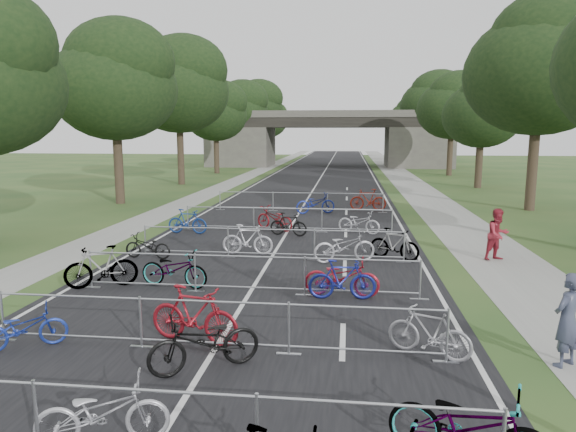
% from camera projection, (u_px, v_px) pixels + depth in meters
% --- Properties ---
extents(road, '(11.00, 140.00, 0.01)m').
position_uv_depth(road, '(322.00, 176.00, 52.41)').
color(road, black).
rests_on(road, ground).
extents(sidewalk_right, '(3.00, 140.00, 0.01)m').
position_uv_depth(sidewalk_right, '(401.00, 177.00, 51.49)').
color(sidewalk_right, gray).
rests_on(sidewalk_right, ground).
extents(sidewalk_left, '(2.00, 140.00, 0.01)m').
position_uv_depth(sidewalk_left, '(250.00, 175.00, 53.27)').
color(sidewalk_left, gray).
rests_on(sidewalk_left, ground).
extents(lane_markings, '(0.12, 140.00, 0.00)m').
position_uv_depth(lane_markings, '(322.00, 176.00, 52.41)').
color(lane_markings, silver).
rests_on(lane_markings, ground).
extents(overpass_bridge, '(31.00, 8.00, 7.05)m').
position_uv_depth(overpass_bridge, '(328.00, 139.00, 66.54)').
color(overpass_bridge, '#4F4B47').
rests_on(overpass_bridge, ground).
extents(tree_left_1, '(7.56, 7.56, 11.53)m').
position_uv_depth(tree_left_1, '(115.00, 84.00, 30.90)').
color(tree_left_1, '#33261C').
rests_on(tree_left_1, ground).
extents(tree_right_1, '(8.18, 8.18, 12.47)m').
position_uv_depth(tree_right_1, '(543.00, 67.00, 27.99)').
color(tree_right_1, '#33261C').
rests_on(tree_right_1, ground).
extents(tree_left_2, '(8.40, 8.40, 12.81)m').
position_uv_depth(tree_left_2, '(179.00, 87.00, 42.53)').
color(tree_left_2, '#33261C').
rests_on(tree_left_2, ground).
extents(tree_right_2, '(6.16, 6.16, 9.39)m').
position_uv_depth(tree_right_2, '(484.00, 112.00, 40.07)').
color(tree_right_2, '#33261C').
rests_on(tree_right_2, ground).
extents(tree_left_3, '(6.72, 6.72, 10.25)m').
position_uv_depth(tree_left_3, '(216.00, 112.00, 54.55)').
color(tree_left_3, '#33261C').
rests_on(tree_left_3, ground).
extents(tree_right_3, '(7.17, 7.17, 10.93)m').
position_uv_depth(tree_right_3, '(453.00, 107.00, 51.67)').
color(tree_right_3, '#33261C').
rests_on(tree_right_3, ground).
extents(tree_left_4, '(7.56, 7.56, 11.53)m').
position_uv_depth(tree_left_4, '(240.00, 109.00, 66.18)').
color(tree_left_4, '#33261C').
rests_on(tree_left_4, ground).
extents(tree_right_4, '(8.18, 8.18, 12.47)m').
position_uv_depth(tree_right_4, '(434.00, 104.00, 63.28)').
color(tree_right_4, '#33261C').
rests_on(tree_right_4, ground).
extents(tree_left_5, '(8.40, 8.40, 12.81)m').
position_uv_depth(tree_left_5, '(256.00, 107.00, 77.81)').
color(tree_left_5, '#33261C').
rests_on(tree_left_5, ground).
extents(tree_right_5, '(6.16, 6.16, 9.39)m').
position_uv_depth(tree_right_5, '(420.00, 122.00, 75.36)').
color(tree_right_5, '#33261C').
rests_on(tree_right_5, ground).
extents(tree_left_6, '(6.72, 6.72, 10.25)m').
position_uv_depth(tree_left_6, '(268.00, 120.00, 89.84)').
color(tree_left_6, '#33261C').
rests_on(tree_left_6, ground).
extents(tree_right_6, '(7.17, 7.17, 10.93)m').
position_uv_depth(tree_right_6, '(411.00, 117.00, 86.96)').
color(tree_right_6, '#33261C').
rests_on(tree_right_6, ground).
extents(barrier_row_1, '(9.70, 0.08, 1.10)m').
position_uv_depth(barrier_row_1, '(144.00, 425.00, 6.84)').
color(barrier_row_1, '#A9ABB1').
rests_on(barrier_row_1, ground).
extents(barrier_row_2, '(9.70, 0.08, 1.10)m').
position_uv_depth(barrier_row_2, '(214.00, 326.00, 10.37)').
color(barrier_row_2, '#A9ABB1').
rests_on(barrier_row_2, ground).
extents(barrier_row_3, '(9.70, 0.08, 1.10)m').
position_uv_depth(barrier_row_3, '(249.00, 274.00, 14.09)').
color(barrier_row_3, '#A9ABB1').
rests_on(barrier_row_3, ground).
extents(barrier_row_4, '(9.70, 0.08, 1.10)m').
position_uv_depth(barrier_row_4, '(271.00, 243.00, 18.01)').
color(barrier_row_4, '#A9ABB1').
rests_on(barrier_row_4, ground).
extents(barrier_row_5, '(9.70, 0.08, 1.10)m').
position_uv_depth(barrier_row_5, '(288.00, 220.00, 22.91)').
color(barrier_row_5, '#A9ABB1').
rests_on(barrier_row_5, ground).
extents(barrier_row_6, '(9.70, 0.08, 1.10)m').
position_uv_depth(barrier_row_6, '(300.00, 202.00, 28.79)').
color(barrier_row_6, '#A9ABB1').
rests_on(barrier_row_6, ground).
extents(bike_5, '(1.97, 1.16, 0.98)m').
position_uv_depth(bike_5, '(103.00, 413.00, 7.24)').
color(bike_5, '#B0B0B8').
rests_on(bike_5, ground).
extents(bike_7, '(2.26, 1.40, 1.12)m').
position_uv_depth(bike_7, '(469.00, 426.00, 6.79)').
color(bike_7, '#A9ABB1').
rests_on(bike_7, ground).
extents(bike_8, '(1.75, 1.37, 0.89)m').
position_uv_depth(bike_8, '(23.00, 328.00, 10.50)').
color(bike_8, '#1C329C').
rests_on(bike_8, ground).
extents(bike_9, '(2.14, 1.06, 1.24)m').
position_uv_depth(bike_9, '(194.00, 315.00, 10.73)').
color(bike_9, maroon).
rests_on(bike_9, ground).
extents(bike_10, '(2.20, 1.74, 1.12)m').
position_uv_depth(bike_10, '(205.00, 343.00, 9.48)').
color(bike_10, black).
rests_on(bike_10, ground).
extents(bike_11, '(1.74, 1.15, 1.02)m').
position_uv_depth(bike_11, '(429.00, 332.00, 10.10)').
color(bike_11, '#9E9EA5').
rests_on(bike_11, ground).
extents(bike_12, '(2.08, 1.36, 1.22)m').
position_uv_depth(bike_12, '(101.00, 267.00, 14.61)').
color(bike_12, '#A9ABB1').
rests_on(bike_12, ground).
extents(bike_13, '(2.13, 1.03, 1.07)m').
position_uv_depth(bike_13, '(174.00, 269.00, 14.66)').
color(bike_13, '#A9ABB1').
rests_on(bike_13, ground).
extents(bike_14, '(1.83, 0.62, 1.08)m').
position_uv_depth(bike_14, '(342.00, 280.00, 13.58)').
color(bike_14, navy).
rests_on(bike_14, ground).
extents(bike_15, '(2.08, 0.83, 1.07)m').
position_uv_depth(bike_15, '(342.00, 277.00, 13.84)').
color(bike_15, maroon).
rests_on(bike_15, ground).
extents(bike_16, '(1.75, 0.75, 0.89)m').
position_uv_depth(bike_16, '(148.00, 246.00, 17.99)').
color(bike_16, black).
rests_on(bike_16, ground).
extents(bike_17, '(1.86, 0.53, 1.11)m').
position_uv_depth(bike_17, '(248.00, 240.00, 18.56)').
color(bike_17, silver).
rests_on(bike_17, ground).
extents(bike_18, '(2.27, 1.36, 1.13)m').
position_uv_depth(bike_18, '(344.00, 246.00, 17.47)').
color(bike_18, '#A5A5AD').
rests_on(bike_18, ground).
extents(bike_19, '(1.85, 1.32, 1.10)m').
position_uv_depth(bike_19, '(394.00, 244.00, 17.84)').
color(bike_19, '#A9ABB1').
rests_on(bike_19, ground).
extents(bike_20, '(1.84, 0.69, 1.08)m').
position_uv_depth(bike_20, '(187.00, 222.00, 22.43)').
color(bike_20, navy).
rests_on(bike_20, ground).
extents(bike_21, '(2.11, 1.71, 1.08)m').
position_uv_depth(bike_21, '(274.00, 219.00, 23.24)').
color(bike_21, maroon).
rests_on(bike_21, ground).
extents(bike_22, '(1.73, 0.83, 1.00)m').
position_uv_depth(bike_22, '(288.00, 224.00, 21.97)').
color(bike_22, black).
rests_on(bike_22, ground).
extents(bike_23, '(2.03, 1.32, 1.01)m').
position_uv_depth(bike_23, '(359.00, 222.00, 22.49)').
color(bike_23, '#BBBAC2').
rests_on(bike_23, ground).
extents(bike_26, '(2.29, 1.44, 1.14)m').
position_uv_depth(bike_26, '(315.00, 203.00, 27.99)').
color(bike_26, navy).
rests_on(bike_26, ground).
extents(bike_27, '(2.07, 0.66, 1.23)m').
position_uv_depth(bike_27, '(368.00, 200.00, 29.08)').
color(bike_27, maroon).
rests_on(bike_27, ground).
extents(pedestrian_a, '(0.79, 0.76, 1.83)m').
position_uv_depth(pedestrian_a, '(567.00, 320.00, 9.64)').
color(pedestrian_a, '#373D53').
rests_on(pedestrian_a, ground).
extents(pedestrian_b, '(1.10, 1.01, 1.81)m').
position_uv_depth(pedestrian_b, '(498.00, 235.00, 17.72)').
color(pedestrian_b, maroon).
rests_on(pedestrian_b, ground).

